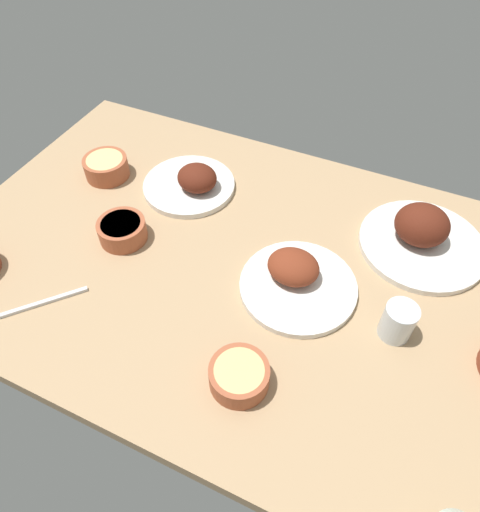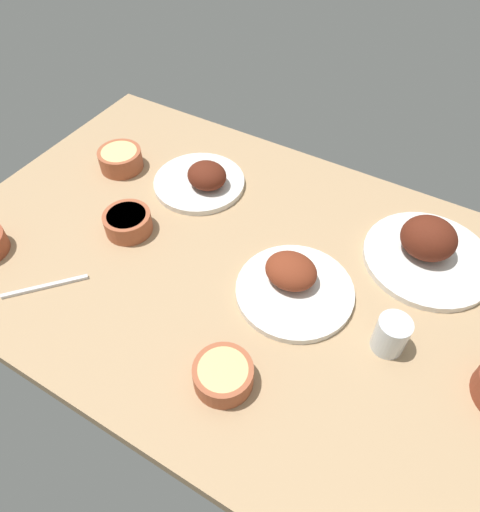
{
  "view_description": "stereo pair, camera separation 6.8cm",
  "coord_description": "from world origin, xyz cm",
  "px_view_note": "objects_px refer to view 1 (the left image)",
  "views": [
    {
      "loc": [
        -28.66,
        62.4,
        85.01
      ],
      "look_at": [
        0.0,
        0.0,
        6.0
      ],
      "focal_mm": 32.32,
      "sensor_mm": 36.0,
      "label": 1
    },
    {
      "loc": [
        -34.72,
        59.24,
        85.01
      ],
      "look_at": [
        0.0,
        0.0,
        6.0
      ],
      "focal_mm": 32.32,
      "sensor_mm": 36.0,
      "label": 2
    }
  ],
  "objects_px": {
    "plate_center_main": "(296,278)",
    "bowl_pasta": "(239,375)",
    "fork_loose": "(44,302)",
    "bowl_cream": "(122,230)",
    "bowl_potatoes": "(106,166)",
    "water_tumbler": "(398,321)",
    "plate_far_side": "(422,235)",
    "plate_near_viewer": "(192,183)"
  },
  "relations": [
    {
      "from": "plate_center_main",
      "to": "bowl_pasta",
      "type": "xyz_separation_m",
      "value": [
        0.02,
        0.26,
        0.0
      ]
    },
    {
      "from": "plate_center_main",
      "to": "bowl_cream",
      "type": "bearing_deg",
      "value": 5.19
    },
    {
      "from": "plate_far_side",
      "to": "bowl_pasta",
      "type": "distance_m",
      "value": 0.55
    },
    {
      "from": "bowl_potatoes",
      "to": "fork_loose",
      "type": "distance_m",
      "value": 0.43
    },
    {
      "from": "plate_far_side",
      "to": "bowl_potatoes",
      "type": "distance_m",
      "value": 0.83
    },
    {
      "from": "bowl_pasta",
      "to": "fork_loose",
      "type": "relative_size",
      "value": 0.62
    },
    {
      "from": "plate_far_side",
      "to": "water_tumbler",
      "type": "relative_size",
      "value": 3.61
    },
    {
      "from": "plate_center_main",
      "to": "bowl_pasta",
      "type": "height_order",
      "value": "plate_center_main"
    },
    {
      "from": "water_tumbler",
      "to": "bowl_cream",
      "type": "bearing_deg",
      "value": 0.54
    },
    {
      "from": "plate_center_main",
      "to": "bowl_pasta",
      "type": "relative_size",
      "value": 2.26
    },
    {
      "from": "bowl_potatoes",
      "to": "fork_loose",
      "type": "relative_size",
      "value": 0.64
    },
    {
      "from": "bowl_potatoes",
      "to": "water_tumbler",
      "type": "bearing_deg",
      "value": 168.01
    },
    {
      "from": "fork_loose",
      "to": "plate_center_main",
      "type": "bearing_deg",
      "value": -18.07
    },
    {
      "from": "plate_far_side",
      "to": "bowl_cream",
      "type": "relative_size",
      "value": 2.56
    },
    {
      "from": "plate_near_viewer",
      "to": "fork_loose",
      "type": "height_order",
      "value": "plate_near_viewer"
    },
    {
      "from": "plate_near_viewer",
      "to": "plate_far_side",
      "type": "bearing_deg",
      "value": -175.35
    },
    {
      "from": "bowl_pasta",
      "to": "fork_loose",
      "type": "distance_m",
      "value": 0.45
    },
    {
      "from": "plate_far_side",
      "to": "water_tumbler",
      "type": "height_order",
      "value": "plate_far_side"
    },
    {
      "from": "fork_loose",
      "to": "bowl_potatoes",
      "type": "bearing_deg",
      "value": 59.19
    },
    {
      "from": "bowl_cream",
      "to": "fork_loose",
      "type": "bearing_deg",
      "value": 78.91
    },
    {
      "from": "plate_far_side",
      "to": "water_tumbler",
      "type": "xyz_separation_m",
      "value": [
        0.0,
        0.27,
        0.01
      ]
    },
    {
      "from": "bowl_potatoes",
      "to": "water_tumbler",
      "type": "distance_m",
      "value": 0.84
    },
    {
      "from": "plate_near_viewer",
      "to": "bowl_potatoes",
      "type": "bearing_deg",
      "value": 10.48
    },
    {
      "from": "plate_near_viewer",
      "to": "water_tumbler",
      "type": "height_order",
      "value": "water_tumbler"
    },
    {
      "from": "plate_near_viewer",
      "to": "bowl_cream",
      "type": "bearing_deg",
      "value": 73.63
    },
    {
      "from": "bowl_potatoes",
      "to": "plate_center_main",
      "type": "bearing_deg",
      "value": 166.65
    },
    {
      "from": "plate_near_viewer",
      "to": "plate_far_side",
      "type": "distance_m",
      "value": 0.58
    },
    {
      "from": "plate_center_main",
      "to": "fork_loose",
      "type": "xyz_separation_m",
      "value": [
        0.47,
        0.27,
        -0.02
      ]
    },
    {
      "from": "bowl_potatoes",
      "to": "bowl_cream",
      "type": "xyz_separation_m",
      "value": [
        -0.17,
        0.18,
        -0.0
      ]
    },
    {
      "from": "bowl_cream",
      "to": "fork_loose",
      "type": "xyz_separation_m",
      "value": [
        0.05,
        0.23,
        -0.02
      ]
    },
    {
      "from": "plate_near_viewer",
      "to": "plate_center_main",
      "type": "xyz_separation_m",
      "value": [
        -0.36,
        0.19,
        -0.0
      ]
    },
    {
      "from": "bowl_potatoes",
      "to": "bowl_cream",
      "type": "bearing_deg",
      "value": 133.91
    },
    {
      "from": "bowl_potatoes",
      "to": "water_tumbler",
      "type": "relative_size",
      "value": 1.45
    },
    {
      "from": "bowl_cream",
      "to": "fork_loose",
      "type": "relative_size",
      "value": 0.62
    },
    {
      "from": "plate_far_side",
      "to": "plate_center_main",
      "type": "bearing_deg",
      "value": 46.3
    },
    {
      "from": "fork_loose",
      "to": "bowl_cream",
      "type": "bearing_deg",
      "value": 30.87
    },
    {
      "from": "plate_center_main",
      "to": "plate_far_side",
      "type": "relative_size",
      "value": 0.88
    },
    {
      "from": "plate_near_viewer",
      "to": "bowl_potatoes",
      "type": "height_order",
      "value": "plate_near_viewer"
    },
    {
      "from": "bowl_cream",
      "to": "water_tumbler",
      "type": "relative_size",
      "value": 1.41
    },
    {
      "from": "plate_center_main",
      "to": "bowl_potatoes",
      "type": "distance_m",
      "value": 0.62
    },
    {
      "from": "bowl_cream",
      "to": "fork_loose",
      "type": "distance_m",
      "value": 0.24
    },
    {
      "from": "water_tumbler",
      "to": "plate_center_main",
      "type": "bearing_deg",
      "value": -8.28
    }
  ]
}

